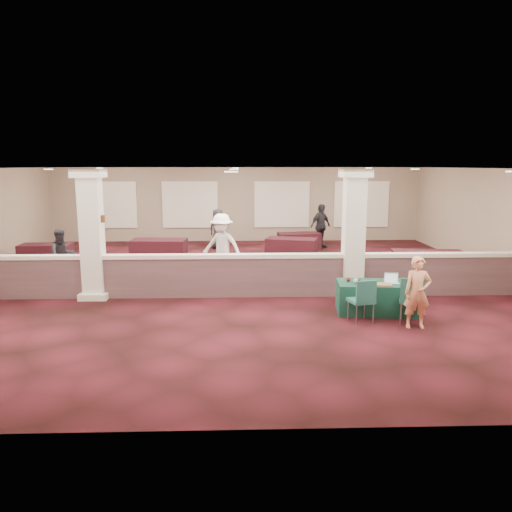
{
  "coord_description": "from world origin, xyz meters",
  "views": [
    {
      "loc": [
        0.14,
        -13.81,
        3.3
      ],
      "look_at": [
        0.53,
        -2.0,
        1.14
      ],
      "focal_mm": 35.0,
      "sensor_mm": 36.0,
      "label": 1
    }
  ],
  "objects_px": {
    "conf_chair_side": "(363,297)",
    "far_table_back_center": "(291,248)",
    "near_table": "(378,298)",
    "far_table_back_left": "(159,250)",
    "far_table_back_right": "(299,241)",
    "far_table_front_right": "(428,265)",
    "far_table_front_center": "(211,269)",
    "attendee_a": "(62,256)",
    "attendee_d": "(218,229)",
    "conf_chair_main": "(412,297)",
    "attendee_b": "(222,246)",
    "attendee_c": "(321,226)",
    "woman": "(417,292)",
    "far_table_front_left": "(46,254)"
  },
  "relations": [
    {
      "from": "conf_chair_side",
      "to": "far_table_back_center",
      "type": "bearing_deg",
      "value": 81.6
    },
    {
      "from": "near_table",
      "to": "far_table_back_center",
      "type": "distance_m",
      "value": 6.88
    },
    {
      "from": "near_table",
      "to": "conf_chair_side",
      "type": "height_order",
      "value": "conf_chair_side"
    },
    {
      "from": "far_table_back_left",
      "to": "far_table_back_right",
      "type": "distance_m",
      "value": 5.64
    },
    {
      "from": "near_table",
      "to": "far_table_front_right",
      "type": "bearing_deg",
      "value": 59.73
    },
    {
      "from": "far_table_front_center",
      "to": "attendee_a",
      "type": "bearing_deg",
      "value": -178.63
    },
    {
      "from": "near_table",
      "to": "far_table_front_center",
      "type": "distance_m",
      "value": 5.15
    },
    {
      "from": "attendee_a",
      "to": "attendee_d",
      "type": "bearing_deg",
      "value": 18.64
    },
    {
      "from": "conf_chair_side",
      "to": "far_table_back_left",
      "type": "relative_size",
      "value": 0.51
    },
    {
      "from": "conf_chair_main",
      "to": "far_table_back_left",
      "type": "bearing_deg",
      "value": 151.98
    },
    {
      "from": "far_table_back_left",
      "to": "far_table_back_right",
      "type": "xyz_separation_m",
      "value": [
        5.16,
        2.29,
        -0.05
      ]
    },
    {
      "from": "conf_chair_main",
      "to": "far_table_back_center",
      "type": "relative_size",
      "value": 0.57
    },
    {
      "from": "near_table",
      "to": "far_table_back_right",
      "type": "bearing_deg",
      "value": 100.74
    },
    {
      "from": "conf_chair_side",
      "to": "attendee_d",
      "type": "distance_m",
      "value": 10.31
    },
    {
      "from": "conf_chair_side",
      "to": "attendee_b",
      "type": "xyz_separation_m",
      "value": [
        -3.11,
        4.39,
        0.39
      ]
    },
    {
      "from": "attendee_c",
      "to": "woman",
      "type": "bearing_deg",
      "value": -124.39
    },
    {
      "from": "near_table",
      "to": "attendee_a",
      "type": "relative_size",
      "value": 1.18
    },
    {
      "from": "conf_chair_side",
      "to": "near_table",
      "type": "bearing_deg",
      "value": 40.84
    },
    {
      "from": "conf_chair_main",
      "to": "conf_chair_side",
      "type": "height_order",
      "value": "conf_chair_main"
    },
    {
      "from": "far_table_front_center",
      "to": "attendee_a",
      "type": "xyz_separation_m",
      "value": [
        -4.18,
        -0.1,
        0.44
      ]
    },
    {
      "from": "attendee_c",
      "to": "far_table_front_center",
      "type": "bearing_deg",
      "value": -162.07
    },
    {
      "from": "attendee_a",
      "to": "attendee_c",
      "type": "distance_m",
      "value": 10.1
    },
    {
      "from": "far_table_front_right",
      "to": "far_table_back_left",
      "type": "distance_m",
      "value": 8.87
    },
    {
      "from": "woman",
      "to": "far_table_back_right",
      "type": "relative_size",
      "value": 0.92
    },
    {
      "from": "far_table_front_left",
      "to": "far_table_front_right",
      "type": "distance_m",
      "value": 12.35
    },
    {
      "from": "conf_chair_main",
      "to": "far_table_front_center",
      "type": "height_order",
      "value": "conf_chair_main"
    },
    {
      "from": "far_table_front_left",
      "to": "far_table_back_center",
      "type": "xyz_separation_m",
      "value": [
        8.4,
        0.76,
        0.02
      ]
    },
    {
      "from": "near_table",
      "to": "attendee_a",
      "type": "xyz_separation_m",
      "value": [
        -8.13,
        3.2,
        0.42
      ]
    },
    {
      "from": "conf_chair_main",
      "to": "far_table_back_left",
      "type": "distance_m",
      "value": 9.66
    },
    {
      "from": "far_table_front_right",
      "to": "far_table_back_left",
      "type": "relative_size",
      "value": 1.08
    },
    {
      "from": "far_table_front_right",
      "to": "attendee_c",
      "type": "distance_m",
      "value": 6.15
    },
    {
      "from": "conf_chair_side",
      "to": "far_table_front_left",
      "type": "xyz_separation_m",
      "value": [
        -9.12,
        6.75,
        -0.22
      ]
    },
    {
      "from": "conf_chair_main",
      "to": "attendee_c",
      "type": "bearing_deg",
      "value": 112.5
    },
    {
      "from": "woman",
      "to": "attendee_d",
      "type": "distance_m",
      "value": 11.0
    },
    {
      "from": "far_table_back_left",
      "to": "far_table_back_right",
      "type": "bearing_deg",
      "value": 23.97
    },
    {
      "from": "conf_chair_main",
      "to": "attendee_d",
      "type": "xyz_separation_m",
      "value": [
        -4.45,
        9.84,
        0.2
      ]
    },
    {
      "from": "far_table_front_left",
      "to": "attendee_c",
      "type": "height_order",
      "value": "attendee_c"
    },
    {
      "from": "conf_chair_side",
      "to": "woman",
      "type": "bearing_deg",
      "value": -31.52
    },
    {
      "from": "near_table",
      "to": "far_table_front_right",
      "type": "height_order",
      "value": "far_table_front_right"
    },
    {
      "from": "woman",
      "to": "far_table_back_right",
      "type": "distance_m",
      "value": 9.84
    },
    {
      "from": "attendee_a",
      "to": "attendee_d",
      "type": "height_order",
      "value": "attendee_d"
    },
    {
      "from": "conf_chair_main",
      "to": "attendee_b",
      "type": "distance_m",
      "value": 6.11
    },
    {
      "from": "far_table_front_right",
      "to": "attendee_b",
      "type": "distance_m",
      "value": 6.08
    },
    {
      "from": "woman",
      "to": "far_table_back_left",
      "type": "relative_size",
      "value": 0.8
    },
    {
      "from": "attendee_a",
      "to": "far_table_back_left",
      "type": "bearing_deg",
      "value": 19.57
    },
    {
      "from": "attendee_c",
      "to": "conf_chair_main",
      "type": "bearing_deg",
      "value": -124.5
    },
    {
      "from": "far_table_front_left",
      "to": "conf_chair_side",
      "type": "bearing_deg",
      "value": -36.5
    },
    {
      "from": "near_table",
      "to": "far_table_front_left",
      "type": "relative_size",
      "value": 1.09
    },
    {
      "from": "woman",
      "to": "attendee_c",
      "type": "bearing_deg",
      "value": 96.66
    },
    {
      "from": "near_table",
      "to": "attendee_c",
      "type": "xyz_separation_m",
      "value": [
        0.14,
        9.0,
        0.54
      ]
    }
  ]
}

